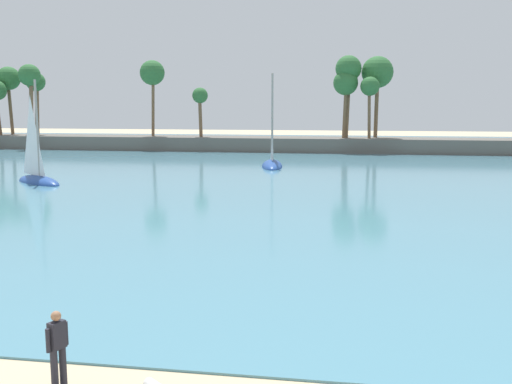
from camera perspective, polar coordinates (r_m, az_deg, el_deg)
sea at (r=62.63m, az=6.87°, el=3.18°), size 220.00×101.41×0.06m
palm_headland at (r=73.10m, az=9.43°, el=6.87°), size 104.10×6.26×13.31m
person_at_waterline at (r=13.05m, az=-18.96°, el=-14.22°), size 0.31×0.52×1.67m
sailboat_near_shore at (r=54.81m, az=1.60°, el=3.39°), size 2.80×6.63×9.31m
sailboat_toward_headland at (r=46.37m, az=-20.73°, el=1.77°), size 5.60×4.64×8.19m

